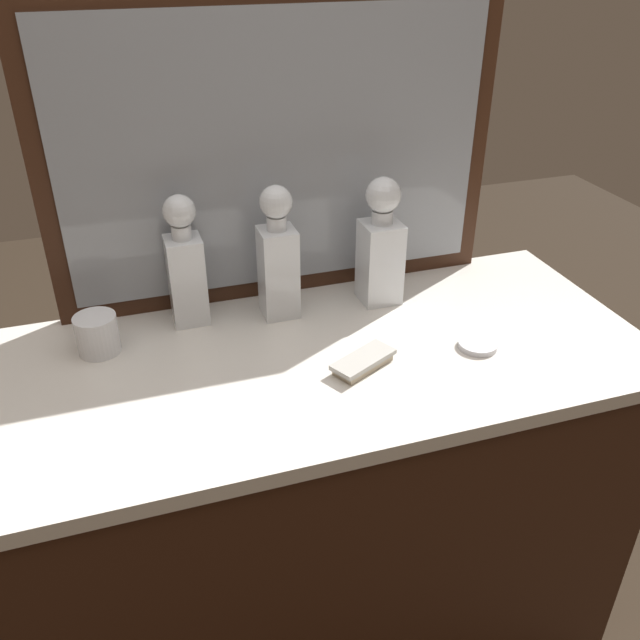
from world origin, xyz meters
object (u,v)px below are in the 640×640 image
at_px(crystal_tumbler_rear, 98,336).
at_px(silver_brush_right, 363,362).
at_px(crystal_decanter_rear, 186,273).
at_px(porcelain_dish, 478,345).
at_px(crystal_decanter_left, 380,253).
at_px(crystal_decanter_far_right, 278,265).

height_order(crystal_tumbler_rear, silver_brush_right, crystal_tumbler_rear).
bearing_deg(crystal_decanter_rear, porcelain_dish, -28.40).
bearing_deg(porcelain_dish, crystal_decanter_rear, 151.60).
distance_m(crystal_tumbler_rear, silver_brush_right, 0.54).
height_order(silver_brush_right, porcelain_dish, silver_brush_right).
distance_m(crystal_decanter_left, porcelain_dish, 0.30).
distance_m(crystal_decanter_far_right, crystal_decanter_left, 0.24).
relative_size(crystal_decanter_left, crystal_tumbler_rear, 3.42).
relative_size(crystal_decanter_rear, crystal_decanter_left, 0.99).
xyz_separation_m(crystal_decanter_far_right, crystal_decanter_rear, (-0.19, 0.03, -0.00)).
bearing_deg(porcelain_dish, silver_brush_right, 178.95).
relative_size(crystal_decanter_far_right, porcelain_dish, 3.67).
bearing_deg(crystal_decanter_left, porcelain_dish, -65.45).
bearing_deg(crystal_decanter_left, crystal_decanter_far_right, 178.28).
distance_m(crystal_decanter_far_right, crystal_decanter_rear, 0.20).
distance_m(crystal_decanter_left, crystal_tumbler_rear, 0.63).
bearing_deg(crystal_decanter_far_right, porcelain_dish, -36.73).
relative_size(crystal_decanter_far_right, silver_brush_right, 2.02).
bearing_deg(crystal_decanter_left, crystal_decanter_rear, 174.76).
xyz_separation_m(crystal_tumbler_rear, porcelain_dish, (0.75, -0.23, -0.03)).
bearing_deg(crystal_decanter_rear, crystal_tumbler_rear, -160.77).
height_order(crystal_tumbler_rear, porcelain_dish, crystal_tumbler_rear).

